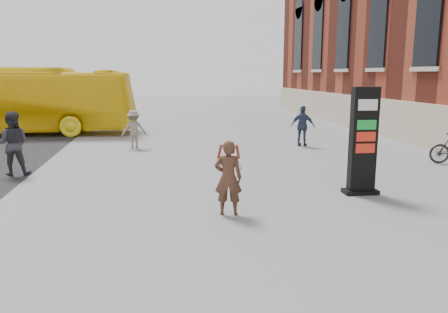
{
  "coord_description": "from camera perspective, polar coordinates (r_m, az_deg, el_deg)",
  "views": [
    {
      "loc": [
        -1.25,
        -8.39,
        2.98
      ],
      "look_at": [
        0.29,
        1.46,
        1.08
      ],
      "focal_mm": 35.0,
      "sensor_mm": 36.0,
      "label": 1
    }
  ],
  "objects": [
    {
      "name": "ground",
      "position": [
        8.99,
        -0.38,
        -8.53
      ],
      "size": [
        100.0,
        100.0,
        0.0
      ],
      "primitive_type": "plane",
      "color": "#9E9EA3"
    },
    {
      "name": "info_pylon",
      "position": [
        11.28,
        17.71,
        1.89
      ],
      "size": [
        0.87,
        0.47,
        2.66
      ],
      "rotation": [
        0.0,
        0.0,
        -0.05
      ],
      "color": "black",
      "rests_on": "ground"
    },
    {
      "name": "woman",
      "position": [
        9.24,
        0.55,
        -2.67
      ],
      "size": [
        0.69,
        0.65,
        1.61
      ],
      "rotation": [
        0.0,
        0.0,
        2.93
      ],
      "color": "#442619",
      "rests_on": "ground"
    },
    {
      "name": "bus",
      "position": [
        24.08,
        -25.85,
        6.52
      ],
      "size": [
        11.92,
        3.89,
        3.26
      ],
      "primitive_type": "imported",
      "rotation": [
        0.0,
        0.0,
        1.47
      ],
      "color": "yellow",
      "rests_on": "road"
    },
    {
      "name": "pedestrian_a",
      "position": [
        14.3,
        -25.87,
        1.55
      ],
      "size": [
        0.94,
        0.75,
        1.89
      ],
      "primitive_type": "imported",
      "rotation": [
        0.0,
        0.0,
        3.18
      ],
      "color": "#2E2F34",
      "rests_on": "ground"
    },
    {
      "name": "pedestrian_b",
      "position": [
        17.96,
        -11.68,
        3.51
      ],
      "size": [
        1.04,
        0.65,
        1.54
      ],
      "primitive_type": "imported",
      "rotation": [
        0.0,
        0.0,
        3.22
      ],
      "color": "gray",
      "rests_on": "ground"
    },
    {
      "name": "pedestrian_c",
      "position": [
        18.37,
        10.25,
        3.93
      ],
      "size": [
        1.04,
        0.87,
        1.67
      ],
      "primitive_type": "imported",
      "rotation": [
        0.0,
        0.0,
        2.57
      ],
      "color": "#2F3C56",
      "rests_on": "ground"
    }
  ]
}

